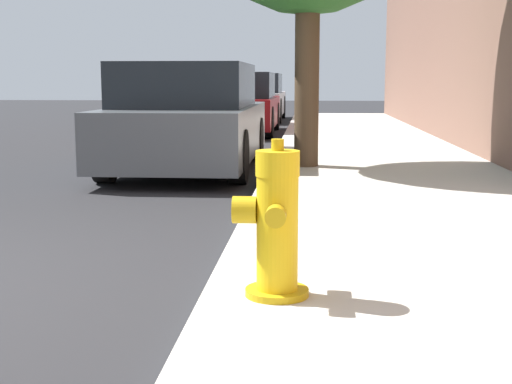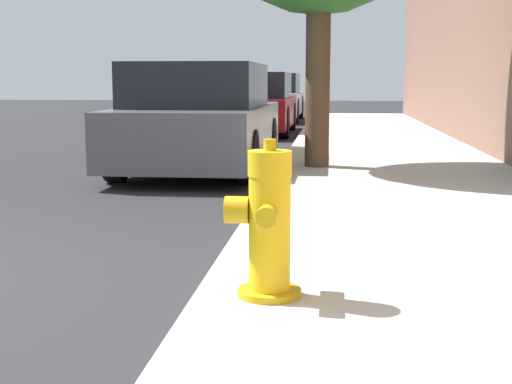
% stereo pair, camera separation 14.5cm
% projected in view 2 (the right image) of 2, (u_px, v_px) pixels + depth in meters
% --- Properties ---
extents(sidewalk_slab, '(2.91, 40.00, 0.15)m').
position_uv_depth(sidewalk_slab, '(482.00, 304.00, 3.64)').
color(sidewalk_slab, beige).
rests_on(sidewalk_slab, ground_plane).
extents(fire_hydrant, '(0.38, 0.40, 0.78)m').
position_uv_depth(fire_hydrant, '(268.00, 225.00, 3.50)').
color(fire_hydrant, '#C39C11').
rests_on(fire_hydrant, sidewalk_slab).
extents(parked_car_near, '(1.80, 4.24, 1.43)m').
position_uv_depth(parked_car_near, '(201.00, 119.00, 9.62)').
color(parked_car_near, '#4C5156').
rests_on(parked_car_near, ground_plane).
extents(parked_car_mid, '(1.72, 4.20, 1.39)m').
position_uv_depth(parked_car_mid, '(254.00, 104.00, 16.18)').
color(parked_car_mid, maroon).
rests_on(parked_car_mid, ground_plane).
extents(parked_car_far, '(1.76, 4.57, 1.41)m').
position_uv_depth(parked_car_far, '(272.00, 98.00, 21.50)').
color(parked_car_far, '#B7B7BC').
rests_on(parked_car_far, ground_plane).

